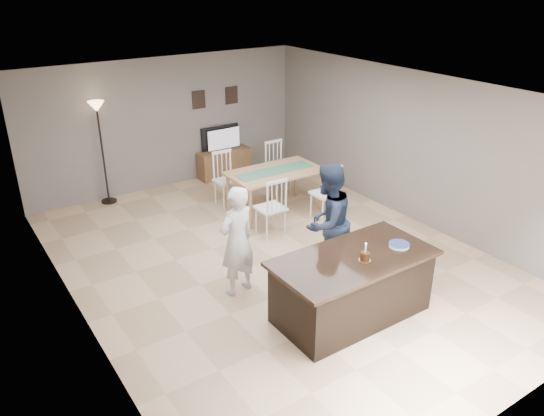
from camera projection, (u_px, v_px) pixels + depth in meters
floor at (275, 260)px, 8.53m from camera, size 8.00×8.00×0.00m
room_shell at (275, 161)px, 7.84m from camera, size 8.00×8.00×8.00m
kitchen_island at (352, 286)px, 6.98m from camera, size 2.15×1.10×0.90m
tv_console at (225, 163)px, 11.86m from camera, size 1.20×0.40×0.60m
television at (222, 138)px, 11.69m from camera, size 0.91×0.12×0.53m
tv_screen_glow at (224, 139)px, 11.62m from camera, size 0.78×0.00×0.78m
picture_frames at (215, 97)px, 11.40m from camera, size 1.10×0.02×0.38m
doorway at (144, 336)px, 4.75m from camera, size 0.00×2.10×2.65m
woman at (237, 241)px, 7.37m from camera, size 0.66×0.49×1.62m
man at (327, 223)px, 7.72m from camera, size 1.01×0.88×1.79m
birthday_cake at (365, 256)px, 6.68m from camera, size 0.16×0.16×0.25m
plate_stack at (399, 245)px, 7.03m from camera, size 0.28×0.28×0.04m
dining_table at (275, 178)px, 9.97m from camera, size 1.77×2.00×1.07m
floor_lamp at (99, 125)px, 10.00m from camera, size 0.30×0.30×2.03m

